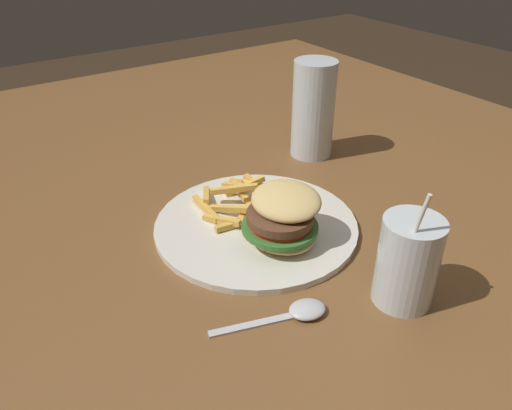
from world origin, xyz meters
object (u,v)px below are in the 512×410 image
(spoon, at_px, (300,311))
(beer_glass, at_px, (313,113))
(meal_plate_near, at_px, (265,221))
(juice_glass, at_px, (407,265))

(spoon, bearing_deg, beer_glass, 65.80)
(beer_glass, bearing_deg, spoon, -41.44)
(beer_glass, bearing_deg, meal_plate_near, -53.41)
(beer_glass, xyz_separation_m, spoon, (0.34, -0.30, -0.08))
(meal_plate_near, xyz_separation_m, spoon, (0.16, -0.06, -0.02))
(meal_plate_near, relative_size, beer_glass, 1.68)
(meal_plate_near, height_order, beer_glass, beer_glass)
(beer_glass, relative_size, spoon, 1.25)
(juice_glass, xyz_separation_m, spoon, (-0.05, -0.12, -0.05))
(spoon, bearing_deg, meal_plate_near, 85.98)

